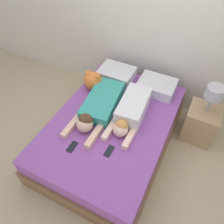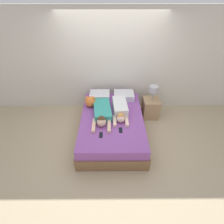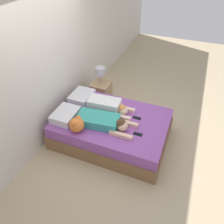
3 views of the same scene
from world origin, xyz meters
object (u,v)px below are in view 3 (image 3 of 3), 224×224
at_px(pillow_head_left, 66,115).
at_px(person_left, 104,122).
at_px(cell_phone_right, 137,118).
at_px(nightstand, 101,91).
at_px(bed, 112,129).
at_px(pillow_head_right, 82,97).
at_px(person_right, 109,106).
at_px(cell_phone_left, 138,134).
at_px(plush_toy, 77,124).

distance_m(pillow_head_left, person_left, 0.74).
xyz_separation_m(cell_phone_right, nightstand, (0.86, 1.12, -0.22)).
bearing_deg(cell_phone_right, bed, 112.50).
height_order(pillow_head_left, pillow_head_right, same).
distance_m(bed, pillow_head_right, 0.92).
distance_m(pillow_head_right, nightstand, 0.79).
xyz_separation_m(pillow_head_right, nightstand, (0.72, -0.10, -0.29)).
distance_m(pillow_head_right, person_right, 0.66).
relative_size(pillow_head_right, person_right, 0.57).
height_order(pillow_head_left, cell_phone_left, pillow_head_left).
bearing_deg(cell_phone_left, bed, 68.16).
height_order(cell_phone_right, nightstand, nightstand).
height_order(cell_phone_left, nightstand, nightstand).
bearing_deg(plush_toy, pillow_head_left, 59.72).
relative_size(pillow_head_right, plush_toy, 1.88).
relative_size(pillow_head_left, cell_phone_right, 3.31).
distance_m(pillow_head_left, pillow_head_right, 0.63).
bearing_deg(plush_toy, nightstand, 9.28).
xyz_separation_m(bed, cell_phone_right, (0.18, -0.43, 0.27)).
distance_m(bed, cell_phone_left, 0.67).
height_order(person_left, person_right, person_right).
distance_m(pillow_head_left, person_right, 0.82).
height_order(bed, pillow_head_right, pillow_head_right).
bearing_deg(person_right, pillow_head_left, 127.91).
bearing_deg(person_left, cell_phone_left, -90.27).
height_order(pillow_head_left, plush_toy, plush_toy).
bearing_deg(person_left, pillow_head_right, 53.76).
height_order(cell_phone_right, plush_toy, plush_toy).
bearing_deg(nightstand, person_left, -153.22).
relative_size(pillow_head_right, cell_phone_left, 3.31).
bearing_deg(pillow_head_right, pillow_head_left, 180.00).
xyz_separation_m(bed, person_left, (-0.22, 0.06, 0.35)).
relative_size(person_right, nightstand, 0.96).
bearing_deg(plush_toy, pillow_head_right, 22.87).
xyz_separation_m(pillow_head_right, person_left, (-0.54, -0.74, 0.01)).
xyz_separation_m(bed, cell_phone_left, (-0.23, -0.57, 0.27)).
xyz_separation_m(bed, nightstand, (1.04, 0.69, 0.05)).
xyz_separation_m(bed, plush_toy, (-0.52, 0.44, 0.40)).
bearing_deg(bed, plush_toy, 139.90).
relative_size(bed, cell_phone_left, 13.63).
height_order(cell_phone_left, cell_phone_right, same).
xyz_separation_m(person_right, plush_toy, (-0.71, 0.29, 0.03)).
distance_m(cell_phone_right, plush_toy, 1.12).
relative_size(pillow_head_left, person_left, 0.47).
bearing_deg(cell_phone_right, person_left, 129.66).
bearing_deg(cell_phone_left, person_left, 89.73).
height_order(person_right, nightstand, nightstand).
bearing_deg(cell_phone_right, pillow_head_right, 83.53).
relative_size(bed, plush_toy, 7.73).
bearing_deg(bed, person_left, 165.92).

